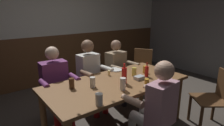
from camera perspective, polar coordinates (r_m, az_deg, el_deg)
name	(u,v)px	position (r m, az deg, el deg)	size (l,w,h in m)	color
ground_plane	(112,124)	(3.10, 0.08, -17.82)	(8.02, 8.02, 0.00)	#423A33
back_wall_upper	(49,3)	(4.63, -18.42, 16.55)	(6.69, 0.12, 1.41)	beige
back_wall_wainscot	(53,59)	(4.76, -17.11, 1.11)	(6.69, 0.12, 1.13)	brown
side_wall_concrete	(224,28)	(5.40, 30.40, 8.95)	(0.12, 4.49, 2.55)	gray
dining_table	(117,87)	(2.72, 1.45, -7.31)	(2.02, 0.96, 0.74)	brown
person_0	(56,82)	(3.01, -16.42, -5.47)	(0.54, 0.52, 1.19)	#6B2D66
person_1	(91,73)	(3.25, -6.34, -2.92)	(0.51, 0.54, 1.23)	silver
person_2	(119,68)	(3.59, 1.98, -1.56)	(0.52, 0.55, 1.17)	#997F60
person_3	(155,106)	(2.25, 12.86, -12.43)	(0.53, 0.53, 1.20)	#B78493
chair_empty_near_left	(142,68)	(4.22, 8.83, -1.51)	(0.60, 0.60, 0.88)	brown
chair_empty_far_end	(215,98)	(3.18, 28.56, -9.17)	(0.62, 0.62, 0.88)	brown
table_candle	(109,73)	(2.91, -0.93, -2.98)	(0.04, 0.04, 0.08)	#F9E08C
condiment_caddy	(139,78)	(2.78, 8.16, -4.36)	(0.14, 0.10, 0.05)	#B2B7BC
plate_0	(116,70)	(3.17, 1.14, -2.00)	(0.23, 0.23, 0.01)	white
bottle_0	(147,71)	(2.90, 10.35, -2.44)	(0.06, 0.06, 0.22)	red
bottle_1	(124,75)	(2.58, 3.67, -3.68)	(0.07, 0.07, 0.28)	red
pint_glass_0	(134,72)	(2.91, 6.63, -2.58)	(0.07, 0.07, 0.13)	#E5C64C
pint_glass_1	(145,69)	(3.06, 9.86, -1.91)	(0.07, 0.07, 0.11)	gold
pint_glass_2	(147,83)	(2.54, 10.35, -5.82)	(0.06, 0.06, 0.10)	gold
pint_glass_3	(99,99)	(2.03, -3.88, -10.83)	(0.08, 0.08, 0.13)	white
pint_glass_4	(93,82)	(2.49, -5.84, -5.71)	(0.07, 0.07, 0.14)	white
pint_glass_5	(72,83)	(2.48, -11.98, -5.99)	(0.07, 0.07, 0.14)	#4C2D19
pint_glass_6	(123,84)	(2.39, 3.26, -6.30)	(0.07, 0.07, 0.16)	white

